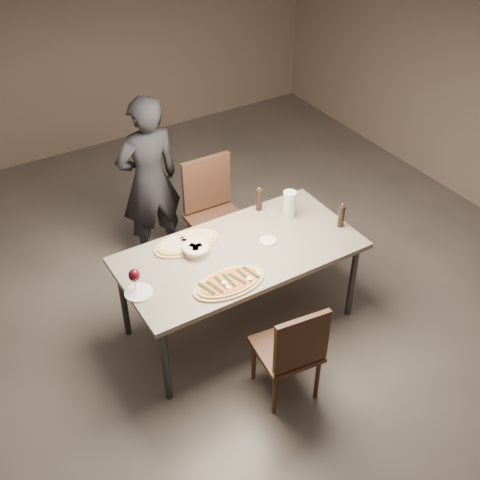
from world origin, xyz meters
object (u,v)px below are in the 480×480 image
ham_pizza (186,242)px  pepper_mill_left (259,199)px  chair_far (214,208)px  dining_table (240,257)px  diner (149,181)px  chair_near (293,349)px  bread_basket (196,249)px  zucchini_pizza (229,283)px  carafe (289,204)px

ham_pizza → pepper_mill_left: size_ratio=2.44×
chair_far → ham_pizza: bearing=47.1°
pepper_mill_left → ham_pizza: bearing=-171.8°
dining_table → diner: diner is taller
dining_table → ham_pizza: 0.42m
chair_near → diner: 2.03m
bread_basket → pepper_mill_left: (0.71, 0.24, 0.06)m
zucchini_pizza → carafe: (0.83, 0.47, 0.09)m
zucchini_pizza → bread_basket: (-0.03, 0.42, 0.03)m
ham_pizza → pepper_mill_left: (0.71, 0.10, 0.08)m
dining_table → diner: size_ratio=1.15×
carafe → chair_far: 0.79m
zucchini_pizza → ham_pizza: size_ratio=1.04×
dining_table → diner: 1.22m
zucchini_pizza → bread_basket: bread_basket is taller
ham_pizza → chair_near: bearing=-87.7°
ham_pizza → carafe: (0.87, -0.09, 0.09)m
bread_basket → chair_far: size_ratio=0.20×
dining_table → chair_far: size_ratio=1.80×
carafe → chair_near: carafe is taller
bread_basket → chair_far: bearing=52.4°
bread_basket → carafe: 0.87m
dining_table → chair_near: (-0.08, -0.80, -0.21)m
carafe → diner: (-0.75, 1.02, -0.08)m
ham_pizza → carafe: size_ratio=2.36×
pepper_mill_left → diner: diner is taller
zucchini_pizza → chair_far: bearing=86.0°
pepper_mill_left → carafe: size_ratio=0.96×
dining_table → chair_near: 0.83m
bread_basket → dining_table: bearing=-25.7°
dining_table → pepper_mill_left: 0.58m
bread_basket → chair_near: size_ratio=0.24×
carafe → chair_near: (-0.65, -0.99, -0.38)m
bread_basket → pepper_mill_left: pepper_mill_left is taller
bread_basket → chair_near: chair_near is taller
chair_near → diner: size_ratio=0.55×
dining_table → ham_pizza: bearing=137.4°
chair_near → chair_far: (0.32, 1.64, 0.08)m
zucchini_pizza → ham_pizza: (-0.04, 0.56, -0.00)m
ham_pizza → chair_far: chair_far is taller
chair_near → zucchini_pizza: bearing=116.2°
chair_far → diner: size_ratio=0.64×
dining_table → bread_basket: size_ratio=8.83×
ham_pizza → dining_table: bearing=-52.0°
diner → chair_far: bearing=136.8°
chair_near → carafe: bearing=63.8°
chair_near → ham_pizza: bearing=108.7°
carafe → chair_far: chair_far is taller
zucchini_pizza → ham_pizza: 0.56m
dining_table → diner: (-0.18, 1.20, 0.09)m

